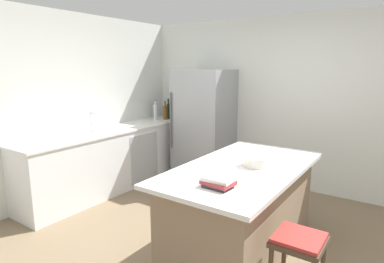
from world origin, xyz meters
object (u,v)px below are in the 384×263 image
object	(u,v)px
bar_stool	(298,250)
sink_faucet	(92,122)
soda_bottle	(156,112)
cookbook_stack	(218,182)
mixing_bowl	(255,161)
syrup_bottle	(168,112)
wine_bottle	(169,111)
refrigerator	(204,125)
whiskey_bottle	(165,112)
kitchen_island	(242,209)

from	to	relation	value
bar_stool	sink_faucet	size ratio (longest dim) A/B	2.12
sink_faucet	soda_bottle	distance (m)	1.40
soda_bottle	cookbook_stack	xyz separation A→B (m)	(2.56, -2.19, -0.12)
mixing_bowl	soda_bottle	bearing A→B (deg)	149.68
syrup_bottle	wine_bottle	world-z (taller)	wine_bottle
syrup_bottle	soda_bottle	bearing A→B (deg)	-97.58
refrigerator	mixing_bowl	xyz separation A→B (m)	(1.62, -1.63, 0.05)
bar_stool	whiskey_bottle	world-z (taller)	whiskey_bottle
whiskey_bottle	cookbook_stack	world-z (taller)	whiskey_bottle
wine_bottle	mixing_bowl	size ratio (longest dim) A/B	1.47
bar_stool	cookbook_stack	size ratio (longest dim) A/B	2.42
syrup_bottle	whiskey_bottle	distance (m)	0.21
refrigerator	bar_stool	size ratio (longest dim) A/B	2.84
refrigerator	wine_bottle	size ratio (longest dim) A/B	4.99
wine_bottle	soda_bottle	world-z (taller)	wine_bottle
kitchen_island	syrup_bottle	distance (m)	3.13
refrigerator	bar_stool	distance (m)	3.18
refrigerator	whiskey_bottle	distance (m)	0.83
wine_bottle	cookbook_stack	size ratio (longest dim) A/B	1.38
refrigerator	whiskey_bottle	size ratio (longest dim) A/B	5.66
wine_bottle	soda_bottle	size ratio (longest dim) A/B	1.03
refrigerator	whiskey_bottle	xyz separation A→B (m)	(-0.81, -0.02, 0.15)
kitchen_island	bar_stool	world-z (taller)	kitchen_island
refrigerator	soda_bottle	size ratio (longest dim) A/B	5.13
kitchen_island	sink_faucet	distance (m)	2.55
bar_stool	soda_bottle	world-z (taller)	soda_bottle
syrup_bottle	mixing_bowl	size ratio (longest dim) A/B	1.04
soda_bottle	whiskey_bottle	bearing A→B (deg)	40.49
wine_bottle	mixing_bowl	world-z (taller)	wine_bottle
syrup_bottle	whiskey_bottle	xyz separation A→B (m)	(0.09, -0.18, 0.03)
bar_stool	wine_bottle	size ratio (longest dim) A/B	1.76
syrup_bottle	refrigerator	bearing A→B (deg)	-10.39
kitchen_island	wine_bottle	distance (m)	3.02
refrigerator	whiskey_bottle	world-z (taller)	refrigerator
syrup_bottle	wine_bottle	size ratio (longest dim) A/B	0.71
whiskey_bottle	mixing_bowl	xyz separation A→B (m)	(2.44, -1.61, -0.10)
syrup_bottle	whiskey_bottle	size ratio (longest dim) A/B	0.80
refrigerator	soda_bottle	world-z (taller)	refrigerator
kitchen_island	refrigerator	xyz separation A→B (m)	(-1.54, 1.70, 0.45)
kitchen_island	syrup_bottle	size ratio (longest dim) A/B	7.48
mixing_bowl	wine_bottle	bearing A→B (deg)	144.98
whiskey_bottle	sink_faucet	bearing A→B (deg)	-94.33
cookbook_stack	syrup_bottle	bearing A→B (deg)	135.45
kitchen_island	bar_stool	size ratio (longest dim) A/B	3.02
bar_stool	wine_bottle	xyz separation A→B (m)	(-3.07, 2.30, 0.55)
whiskey_bottle	mixing_bowl	bearing A→B (deg)	-33.51
sink_faucet	wine_bottle	world-z (taller)	wine_bottle
syrup_bottle	wine_bottle	distance (m)	0.13
kitchen_island	mixing_bowl	xyz separation A→B (m)	(0.09, 0.07, 0.49)
syrup_bottle	mixing_bowl	distance (m)	3.10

